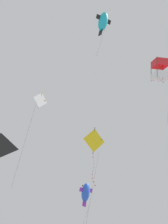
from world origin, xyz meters
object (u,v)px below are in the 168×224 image
kite_diamond_near_right (40,101)px  kite_fish_near_left (86,192)px  kite_box_highest (160,70)px  kite_diamond_far_centre (94,141)px  kite_fish_low_drifter (103,22)px

kite_diamond_near_right → kite_fish_near_left: bearing=15.5°
kite_diamond_near_right → kite_box_highest: bearing=-49.6°
kite_box_highest → kite_fish_near_left: 16.36m
kite_box_highest → kite_diamond_near_right: (-11.80, 0.48, -4.09)m
kite_diamond_far_centre → kite_diamond_near_right: (-5.44, -3.64, 2.30)m
kite_fish_near_left → kite_box_highest: bearing=-88.3°
kite_diamond_far_centre → kite_box_highest: 9.92m
kite_box_highest → kite_fish_low_drifter: bearing=-179.9°
kite_fish_low_drifter → kite_box_highest: size_ratio=0.80×
kite_diamond_far_centre → kite_diamond_near_right: size_ratio=1.17×
kite_diamond_far_centre → kite_fish_low_drifter: bearing=-107.9°
kite_fish_low_drifter → kite_diamond_near_right: kite_fish_low_drifter is taller
kite_diamond_near_right → kite_fish_low_drifter: bearing=-55.0°
kite_fish_low_drifter → kite_diamond_near_right: 11.75m
kite_diamond_far_centre → kite_fish_near_left: size_ratio=1.43×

